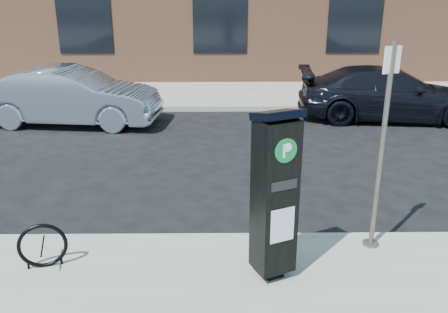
{
  "coord_description": "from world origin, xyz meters",
  "views": [
    {
      "loc": [
        -0.05,
        -6.16,
        3.57
      ],
      "look_at": [
        0.03,
        0.5,
        1.19
      ],
      "focal_mm": 38.0,
      "sensor_mm": 36.0,
      "label": 1
    }
  ],
  "objects_px": {
    "parking_kiosk": "(275,194)",
    "bike_rack": "(43,246)",
    "car_dark": "(389,94)",
    "sign_pole": "(381,151)",
    "car_silver": "(72,96)"
  },
  "relations": [
    {
      "from": "car_silver",
      "to": "car_dark",
      "type": "xyz_separation_m",
      "value": [
        8.85,
        0.48,
        -0.04
      ]
    },
    {
      "from": "car_silver",
      "to": "bike_rack",
      "type": "bearing_deg",
      "value": -160.59
    },
    {
      "from": "parking_kiosk",
      "to": "car_dark",
      "type": "height_order",
      "value": "parking_kiosk"
    },
    {
      "from": "bike_rack",
      "to": "car_dark",
      "type": "height_order",
      "value": "car_dark"
    },
    {
      "from": "bike_rack",
      "to": "car_silver",
      "type": "bearing_deg",
      "value": 88.01
    },
    {
      "from": "car_dark",
      "to": "parking_kiosk",
      "type": "bearing_deg",
      "value": 158.35
    },
    {
      "from": "bike_rack",
      "to": "car_dark",
      "type": "relative_size",
      "value": 0.12
    },
    {
      "from": "parking_kiosk",
      "to": "bike_rack",
      "type": "distance_m",
      "value": 3.04
    },
    {
      "from": "sign_pole",
      "to": "bike_rack",
      "type": "distance_m",
      "value": 4.57
    },
    {
      "from": "sign_pole",
      "to": "bike_rack",
      "type": "xyz_separation_m",
      "value": [
        -4.4,
        -0.51,
        -1.09
      ]
    },
    {
      "from": "parking_kiosk",
      "to": "bike_rack",
      "type": "bearing_deg",
      "value": 151.26
    },
    {
      "from": "bike_rack",
      "to": "sign_pole",
      "type": "bearing_deg",
      "value": -8.74
    },
    {
      "from": "sign_pole",
      "to": "parking_kiosk",
      "type": "bearing_deg",
      "value": -176.47
    },
    {
      "from": "bike_rack",
      "to": "parking_kiosk",
      "type": "bearing_deg",
      "value": -19.58
    },
    {
      "from": "parking_kiosk",
      "to": "sign_pole",
      "type": "height_order",
      "value": "sign_pole"
    }
  ]
}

